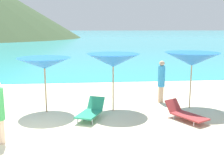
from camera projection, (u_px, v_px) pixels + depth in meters
The scene contains 8 objects.
ground_plane at pixel (59, 80), 17.86m from camera, with size 50.00×100.00×0.30m, color beige.
ocean_water at pixel (82, 32), 230.62m from camera, with size 650.00×440.00×0.02m, color #2DADBC.
umbrella_4 at pixel (44, 63), 10.25m from camera, with size 2.19×2.19×2.09m.
umbrella_5 at pixel (113, 60), 10.43m from camera, with size 2.14×2.14×2.23m.
umbrella_6 at pixel (192, 59), 10.75m from camera, with size 2.30×2.30×2.25m.
lounge_chair_0 at pixel (185, 113), 9.62m from camera, with size 1.27×1.67×0.61m.
lounge_chair_3 at pixel (91, 111), 9.73m from camera, with size 1.14×1.55×0.68m.
beachgoer_1 at pixel (161, 80), 11.81m from camera, with size 0.30×0.30×1.82m.
Camera 1 is at (1.64, -7.81, 3.16)m, focal length 43.97 mm.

